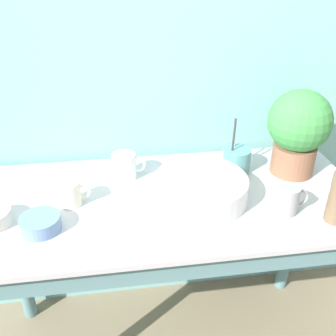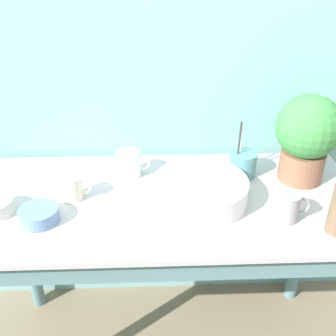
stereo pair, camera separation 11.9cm
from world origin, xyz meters
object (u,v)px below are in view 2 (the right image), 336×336
(mug_cream, at_px, (72,188))
(utensil_cup, at_px, (242,163))
(bowl_wash_large, at_px, (200,191))
(bowl_small_blue, at_px, (39,215))
(potted_plant, at_px, (307,135))
(mug_white, at_px, (129,164))
(mug_grey, at_px, (289,207))

(mug_cream, bearing_deg, utensil_cup, 12.77)
(bowl_wash_large, relative_size, utensil_cup, 1.43)
(mug_cream, relative_size, bowl_small_blue, 0.84)
(potted_plant, xyz_separation_m, bowl_wash_large, (-0.39, -0.13, -0.14))
(utensil_cup, bearing_deg, mug_white, 178.67)
(bowl_wash_large, height_order, bowl_small_blue, bowl_wash_large)
(potted_plant, bearing_deg, mug_cream, -172.98)
(potted_plant, relative_size, utensil_cup, 1.46)
(mug_grey, xyz_separation_m, bowl_small_blue, (-0.79, 0.02, -0.02))
(potted_plant, relative_size, mug_grey, 3.01)
(mug_cream, height_order, mug_grey, mug_grey)
(potted_plant, bearing_deg, utensil_cup, 169.83)
(bowl_small_blue, bearing_deg, utensil_cup, 20.45)
(bowl_wash_large, height_order, mug_cream, mug_cream)
(potted_plant, distance_m, bowl_small_blue, 0.95)
(mug_white, relative_size, utensil_cup, 0.56)
(mug_grey, bearing_deg, mug_white, 150.48)
(mug_cream, height_order, bowl_small_blue, mug_cream)
(bowl_small_blue, bearing_deg, mug_grey, -1.53)
(mug_grey, bearing_deg, bowl_small_blue, 178.47)
(potted_plant, height_order, bowl_wash_large, potted_plant)
(potted_plant, height_order, mug_grey, potted_plant)
(potted_plant, xyz_separation_m, mug_white, (-0.64, 0.05, -0.13))
(potted_plant, bearing_deg, mug_grey, -116.26)
(mug_grey, distance_m, bowl_small_blue, 0.79)
(mug_white, height_order, bowl_small_blue, mug_white)
(bowl_wash_large, bearing_deg, utensil_cup, 43.53)
(bowl_wash_large, xyz_separation_m, mug_white, (-0.25, 0.18, 0.01))
(utensil_cup, bearing_deg, mug_cream, -167.23)
(bowl_wash_large, bearing_deg, mug_grey, -23.09)
(bowl_small_blue, height_order, utensil_cup, utensil_cup)
(mug_white, bearing_deg, potted_plant, -4.27)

